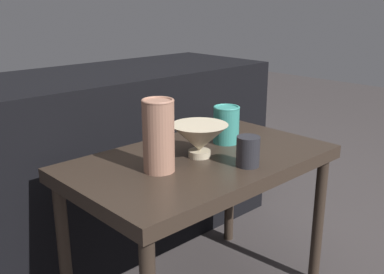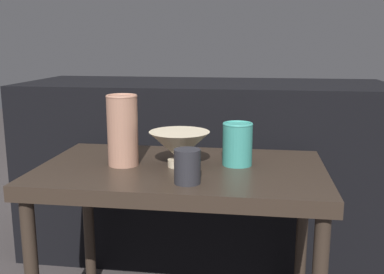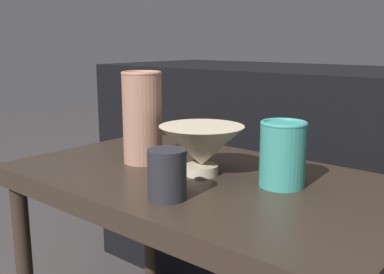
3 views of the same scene
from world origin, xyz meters
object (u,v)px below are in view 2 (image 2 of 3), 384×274
Objects in this scene: bowl at (180,146)px; vase_textured_left at (123,130)px; cup at (187,166)px; vase_colorful_right at (237,143)px.

vase_textured_left reaches higher than bowl.
cup is (0.20, -0.14, -0.06)m from vase_textured_left.
bowl is 0.15m from cup.
bowl is 1.97× the size of cup.
bowl is at bearing -167.06° from vase_colorful_right.
cup is at bearing -34.53° from vase_textured_left.
vase_colorful_right is 1.42× the size of cup.
bowl is 0.85× the size of vase_textured_left.
cup is (0.04, -0.15, -0.01)m from bowl.
cup is (-0.11, -0.18, -0.02)m from vase_colorful_right.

